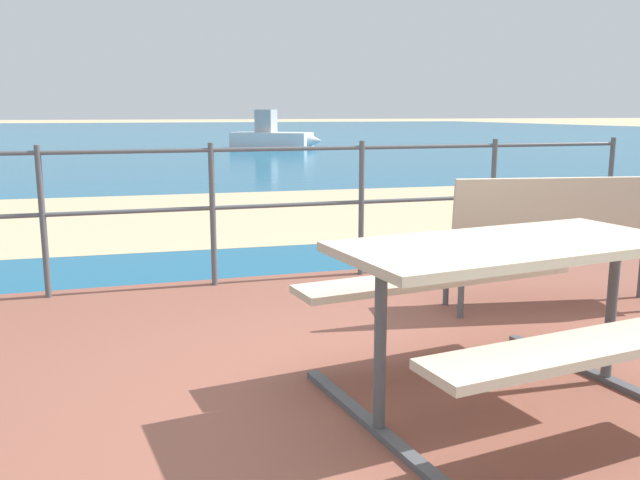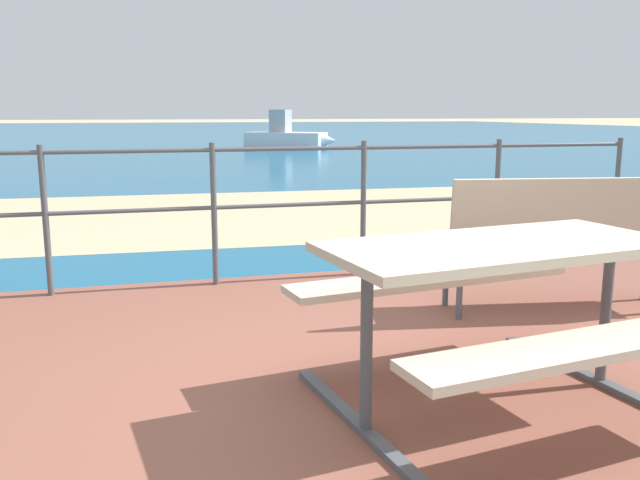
# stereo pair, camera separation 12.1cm
# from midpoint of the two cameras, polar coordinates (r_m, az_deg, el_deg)

# --- Properties ---
(ground_plane) EXTENTS (240.00, 240.00, 0.00)m
(ground_plane) POSITION_cam_midpoint_polar(r_m,az_deg,el_deg) (3.10, 9.04, -15.18)
(ground_plane) COLOR tan
(patio_paving) EXTENTS (6.40, 5.20, 0.06)m
(patio_paving) POSITION_cam_midpoint_polar(r_m,az_deg,el_deg) (3.08, 9.06, -14.68)
(patio_paving) COLOR brown
(patio_paving) RESTS_ON ground
(sea_water) EXTENTS (90.00, 90.00, 0.01)m
(sea_water) POSITION_cam_midpoint_polar(r_m,az_deg,el_deg) (42.56, -13.74, 8.80)
(sea_water) COLOR #145B84
(sea_water) RESTS_ON ground
(beach_strip) EXTENTS (54.13, 6.60, 0.01)m
(beach_strip) POSITION_cam_midpoint_polar(r_m,az_deg,el_deg) (9.02, -7.54, 2.23)
(beach_strip) COLOR tan
(beach_strip) RESTS_ON ground
(picnic_table) EXTENTS (1.68, 1.53, 0.75)m
(picnic_table) POSITION_cam_midpoint_polar(r_m,az_deg,el_deg) (2.98, 16.17, -3.51)
(picnic_table) COLOR #BCAD93
(picnic_table) RESTS_ON patio_paving
(park_bench) EXTENTS (1.63, 0.67, 0.90)m
(park_bench) POSITION_cam_midpoint_polar(r_m,az_deg,el_deg) (4.58, 21.05, 0.64)
(park_bench) COLOR #BCAD93
(park_bench) RESTS_ON patio_paving
(railing_fence) EXTENTS (5.94, 0.04, 1.07)m
(railing_fence) POSITION_cam_midpoint_polar(r_m,az_deg,el_deg) (5.13, -1.84, 3.89)
(railing_fence) COLOR #4C5156
(railing_fence) RESTS_ON patio_paving
(boat_near) EXTENTS (3.38, 2.64, 1.42)m
(boat_near) POSITION_cam_midpoint_polar(r_m,az_deg,el_deg) (25.49, -2.68, 8.78)
(boat_near) COLOR silver
(boat_near) RESTS_ON sea_water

